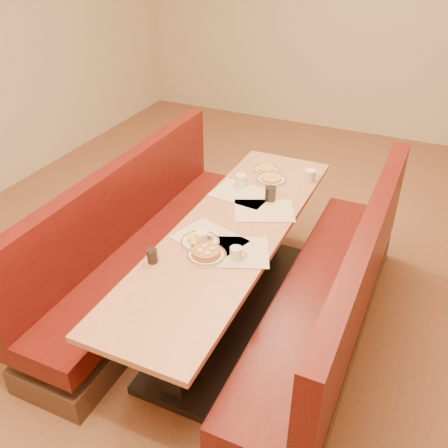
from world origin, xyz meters
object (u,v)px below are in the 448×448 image
at_px(coffee_mug_b, 202,238).
at_px(soda_tumbler_mid, 270,194).
at_px(eggs_plate, 199,241).
at_px(soda_tumbler_near, 152,256).
at_px(coffee_mug_a, 237,253).
at_px(coffee_mug_d, 241,180).
at_px(diner_table, 230,274).
at_px(booth_left, 142,250).
at_px(pancake_plate, 206,254).
at_px(booth_right, 331,304).
at_px(coffee_mug_c, 310,175).

bearing_deg(coffee_mug_b, soda_tumbler_mid, 52.16).
distance_m(eggs_plate, soda_tumbler_near, 0.34).
distance_m(coffee_mug_a, coffee_mug_d, 0.96).
bearing_deg(diner_table, coffee_mug_b, -112.50).
xyz_separation_m(booth_left, soda_tumbler_mid, (0.84, 0.48, 0.44)).
bearing_deg(coffee_mug_a, soda_tumbler_mid, 81.34).
bearing_deg(booth_left, coffee_mug_a, -17.53).
bearing_deg(pancake_plate, coffee_mug_d, 100.12).
bearing_deg(soda_tumbler_mid, booth_right, -37.46).
bearing_deg(coffee_mug_d, coffee_mug_c, 13.95).
bearing_deg(eggs_plate, coffee_mug_c, 70.76).
relative_size(booth_right, soda_tumbler_near, 28.01).
xyz_separation_m(pancake_plate, eggs_plate, (-0.10, 0.11, -0.00)).
relative_size(pancake_plate, eggs_plate, 0.99).
xyz_separation_m(coffee_mug_c, soda_tumbler_near, (-0.56, -1.43, -0.00)).
relative_size(eggs_plate, coffee_mug_c, 2.13).
bearing_deg(coffee_mug_b, booth_right, -6.76).
relative_size(diner_table, coffee_mug_c, 21.29).
distance_m(booth_left, coffee_mug_b, 0.80).
xyz_separation_m(eggs_plate, coffee_mug_b, (0.02, 0.01, 0.03)).
xyz_separation_m(pancake_plate, soda_tumbler_mid, (0.12, 0.82, 0.04)).
distance_m(coffee_mug_b, soda_tumbler_near, 0.36).
height_order(coffee_mug_c, coffee_mug_d, coffee_mug_d).
height_order(booth_right, coffee_mug_b, booth_right).
bearing_deg(eggs_plate, diner_table, 63.74).
xyz_separation_m(coffee_mug_a, coffee_mug_b, (-0.26, 0.06, 0.00)).
height_order(booth_right, soda_tumbler_near, booth_right).
distance_m(booth_right, pancake_plate, 0.91).
distance_m(pancake_plate, coffee_mug_a, 0.19).
distance_m(coffee_mug_c, soda_tumbler_near, 1.54).
bearing_deg(eggs_plate, coffee_mug_b, 16.02).
xyz_separation_m(pancake_plate, soda_tumbler_near, (-0.27, -0.19, 0.03)).
bearing_deg(booth_left, coffee_mug_b, -19.36).
xyz_separation_m(booth_right, coffee_mug_c, (-0.45, 0.91, 0.43)).
xyz_separation_m(eggs_plate, coffee_mug_c, (0.40, 1.14, 0.03)).
height_order(booth_left, coffee_mug_d, booth_left).
distance_m(diner_table, coffee_mug_c, 1.04).
xyz_separation_m(coffee_mug_c, soda_tumbler_mid, (-0.18, -0.43, 0.01)).
distance_m(diner_table, coffee_mug_b, 0.49).
height_order(coffee_mug_b, coffee_mug_c, coffee_mug_c).
relative_size(diner_table, coffee_mug_d, 21.43).
bearing_deg(coffee_mug_d, booth_left, -151.44).
relative_size(booth_right, eggs_plate, 9.98).
relative_size(diner_table, coffee_mug_b, 22.75).
xyz_separation_m(coffee_mug_b, soda_tumbler_near, (-0.19, -0.30, 0.00)).
xyz_separation_m(eggs_plate, coffee_mug_d, (-0.07, 0.84, 0.03)).
distance_m(diner_table, booth_left, 0.73).
height_order(eggs_plate, coffee_mug_b, coffee_mug_b).
height_order(diner_table, coffee_mug_c, coffee_mug_c).
bearing_deg(booth_right, soda_tumbler_mid, 142.54).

